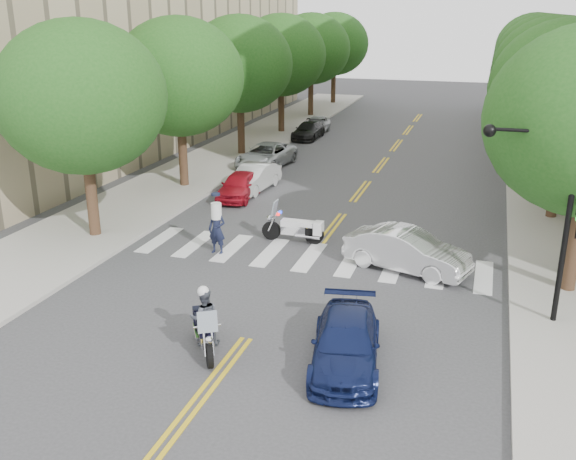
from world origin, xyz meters
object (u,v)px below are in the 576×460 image
at_px(convertible, 407,251).
at_px(sedan_blue, 346,343).
at_px(motorcycle_police, 204,321).
at_px(motorcycle_parked, 298,229).
at_px(officer_standing, 217,229).

bearing_deg(convertible, sedan_blue, -167.81).
bearing_deg(sedan_blue, convertible, 75.04).
distance_m(motorcycle_police, sedan_blue, 3.79).
distance_m(convertible, sedan_blue, 6.89).
bearing_deg(motorcycle_parked, officer_standing, 128.10).
xyz_separation_m(motorcycle_police, motorcycle_parked, (-0.04, 8.81, -0.28)).
height_order(motorcycle_parked, sedan_blue, motorcycle_parked).
relative_size(motorcycle_parked, convertible, 0.57).
relative_size(motorcycle_police, motorcycle_parked, 0.84).
bearing_deg(officer_standing, convertible, 10.72).
xyz_separation_m(convertible, sedan_blue, (-0.63, -6.86, -0.11)).
height_order(motorcycle_police, convertible, motorcycle_police).
bearing_deg(motorcycle_parked, sedan_blue, -156.43).
height_order(motorcycle_police, motorcycle_parked, motorcycle_police).
distance_m(officer_standing, sedan_blue, 9.00).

